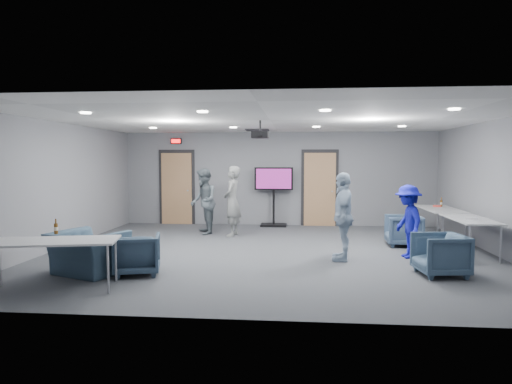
# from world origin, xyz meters

# --- Properties ---
(floor) EXTENTS (9.00, 9.00, 0.00)m
(floor) POSITION_xyz_m (0.00, 0.00, 0.00)
(floor) COLOR #3A3D42
(floor) RESTS_ON ground
(ceiling) EXTENTS (9.00, 9.00, 0.00)m
(ceiling) POSITION_xyz_m (0.00, 0.00, 2.70)
(ceiling) COLOR silver
(ceiling) RESTS_ON wall_back
(wall_back) EXTENTS (9.00, 0.02, 2.70)m
(wall_back) POSITION_xyz_m (0.00, 4.00, 1.35)
(wall_back) COLOR slate
(wall_back) RESTS_ON floor
(wall_front) EXTENTS (9.00, 0.02, 2.70)m
(wall_front) POSITION_xyz_m (0.00, -4.00, 1.35)
(wall_front) COLOR slate
(wall_front) RESTS_ON floor
(wall_left) EXTENTS (0.02, 8.00, 2.70)m
(wall_left) POSITION_xyz_m (-4.50, 0.00, 1.35)
(wall_left) COLOR slate
(wall_left) RESTS_ON floor
(wall_right) EXTENTS (0.02, 8.00, 2.70)m
(wall_right) POSITION_xyz_m (4.50, 0.00, 1.35)
(wall_right) COLOR slate
(wall_right) RESTS_ON floor
(door_left) EXTENTS (1.06, 0.17, 2.24)m
(door_left) POSITION_xyz_m (-3.00, 3.95, 1.07)
(door_left) COLOR black
(door_left) RESTS_ON wall_back
(door_right) EXTENTS (1.06, 0.17, 2.24)m
(door_right) POSITION_xyz_m (1.20, 3.95, 1.07)
(door_right) COLOR black
(door_right) RESTS_ON wall_back
(exit_sign) EXTENTS (0.32, 0.08, 0.16)m
(exit_sign) POSITION_xyz_m (-3.00, 3.93, 2.45)
(exit_sign) COLOR black
(exit_sign) RESTS_ON wall_back
(hvac_diffuser) EXTENTS (0.60, 0.60, 0.03)m
(hvac_diffuser) POSITION_xyz_m (-0.50, 2.80, 2.69)
(hvac_diffuser) COLOR black
(hvac_diffuser) RESTS_ON ceiling
(downlights) EXTENTS (6.18, 3.78, 0.02)m
(downlights) POSITION_xyz_m (0.00, 0.00, 2.68)
(downlights) COLOR white
(downlights) RESTS_ON ceiling
(person_a) EXTENTS (0.48, 0.68, 1.75)m
(person_a) POSITION_xyz_m (-1.05, 1.94, 0.87)
(person_a) COLOR gray
(person_a) RESTS_ON floor
(person_b) EXTENTS (0.86, 0.97, 1.68)m
(person_b) POSITION_xyz_m (-1.83, 2.18, 0.84)
(person_b) COLOR slate
(person_b) RESTS_ON floor
(person_c) EXTENTS (0.51, 1.01, 1.66)m
(person_c) POSITION_xyz_m (1.42, -0.62, 0.83)
(person_c) COLOR #9FB5CD
(person_c) RESTS_ON floor
(person_d) EXTENTS (0.64, 0.98, 1.42)m
(person_d) POSITION_xyz_m (2.70, -0.27, 0.71)
(person_d) COLOR #181B9C
(person_d) RESTS_ON floor
(chair_right_a) EXTENTS (0.78, 0.76, 0.69)m
(chair_right_a) POSITION_xyz_m (2.90, 0.98, 0.34)
(chair_right_a) COLOR #394C63
(chair_right_a) RESTS_ON floor
(chair_right_c) EXTENTS (0.85, 0.83, 0.69)m
(chair_right_c) POSITION_xyz_m (2.90, -1.64, 0.35)
(chair_right_c) COLOR #3B4F65
(chair_right_c) RESTS_ON floor
(chair_front_a) EXTENTS (0.88, 0.90, 0.67)m
(chair_front_a) POSITION_xyz_m (-2.08, -2.00, 0.34)
(chair_front_a) COLOR #314356
(chair_front_a) RESTS_ON floor
(chair_front_b) EXTENTS (1.36, 1.29, 0.71)m
(chair_front_b) POSITION_xyz_m (-2.91, -2.05, 0.35)
(chair_front_b) COLOR #384E61
(chair_front_b) RESTS_ON floor
(table_right_a) EXTENTS (0.77, 1.84, 0.73)m
(table_right_a) POSITION_xyz_m (4.00, 2.04, 0.69)
(table_right_a) COLOR silver
(table_right_a) RESTS_ON floor
(table_right_b) EXTENTS (0.71, 1.71, 0.73)m
(table_right_b) POSITION_xyz_m (4.00, 0.14, 0.68)
(table_right_b) COLOR silver
(table_right_b) RESTS_ON floor
(table_front_left) EXTENTS (1.98, 1.15, 0.73)m
(table_front_left) POSITION_xyz_m (-2.99, -3.00, 0.69)
(table_front_left) COLOR silver
(table_front_left) RESTS_ON floor
(bottle_front) EXTENTS (0.06, 0.06, 0.24)m
(bottle_front) POSITION_xyz_m (-3.22, -2.45, 0.82)
(bottle_front) COLOR brown
(bottle_front) RESTS_ON table_front_left
(bottle_right) EXTENTS (0.06, 0.06, 0.23)m
(bottle_right) POSITION_xyz_m (4.15, 2.48, 0.81)
(bottle_right) COLOR brown
(bottle_right) RESTS_ON table_right_a
(snack_box) EXTENTS (0.20, 0.15, 0.04)m
(snack_box) POSITION_xyz_m (4.03, 2.42, 0.75)
(snack_box) COLOR #DC4037
(snack_box) RESTS_ON table_right_a
(wrapper) EXTENTS (0.26, 0.22, 0.05)m
(wrapper) POSITION_xyz_m (3.95, -0.09, 0.76)
(wrapper) COLOR silver
(wrapper) RESTS_ON table_right_b
(tv_stand) EXTENTS (1.10, 0.52, 1.69)m
(tv_stand) POSITION_xyz_m (-0.12, 3.75, 0.96)
(tv_stand) COLOR black
(tv_stand) RESTS_ON floor
(projector) EXTENTS (0.34, 0.33, 0.36)m
(projector) POSITION_xyz_m (-0.19, -0.06, 2.40)
(projector) COLOR black
(projector) RESTS_ON ceiling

